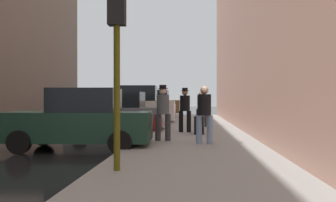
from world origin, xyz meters
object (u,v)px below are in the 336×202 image
parked_red_hatchback (147,108)px  traffic_light (117,30)px  pedestrian_in_jeans (204,112)px  parked_gray_coupe (118,113)px  parked_dark_green_sedan (80,121)px  parked_white_van (136,107)px  pedestrian_with_fedora (185,108)px  pedestrian_in_tan_coat (201,107)px  pedestrian_with_beanie (163,110)px  rolling_suitcase (199,125)px  parked_bronze_suv (154,104)px  fire_hydrant (156,123)px

parked_red_hatchback → traffic_light: traffic_light is taller
pedestrian_in_jeans → parked_gray_coupe: bearing=125.0°
parked_dark_green_sedan → parked_white_van: bearing=90.0°
pedestrian_with_fedora → pedestrian_in_jeans: pedestrian_with_fedora is taller
parked_white_van → pedestrian_in_tan_coat: 5.13m
pedestrian_in_jeans → pedestrian_with_beanie: bearing=149.4°
parked_gray_coupe → pedestrian_with_fedora: size_ratio=2.39×
pedestrian_with_beanie → parked_dark_green_sedan: bearing=-153.6°
parked_red_hatchback → parked_white_van: bearing=-90.0°
pedestrian_in_jeans → pedestrian_with_beanie: pedestrian_with_beanie is taller
rolling_suitcase → parked_dark_green_sedan: bearing=-135.2°
parked_red_hatchback → pedestrian_in_tan_coat: 9.93m
parked_bronze_suv → pedestrian_with_beanie: parked_bronze_suv is taller
parked_gray_coupe → traffic_light: size_ratio=1.18×
parked_white_van → rolling_suitcase: bearing=-64.4°
pedestrian_in_tan_coat → rolling_suitcase: bearing=-92.7°
parked_bronze_suv → pedestrian_with_beanie: (2.33, -20.42, 0.10)m
rolling_suitcase → parked_gray_coupe: bearing=149.9°
pedestrian_with_beanie → parked_red_hatchback: bearing=98.6°
parked_white_van → fire_hydrant: size_ratio=6.58×
parked_dark_green_sedan → parked_bronze_suv: size_ratio=0.91×
traffic_light → pedestrian_in_jeans: 4.86m
parked_white_van → pedestrian_with_fedora: (2.97, -6.58, 0.10)m
pedestrian_with_fedora → pedestrian_in_jeans: (0.65, -3.90, -0.03)m
parked_gray_coupe → pedestrian_with_fedora: (2.97, -1.26, 0.29)m
fire_hydrant → pedestrian_in_jeans: pedestrian_in_jeans is taller
parked_dark_green_sedan → rolling_suitcase: (3.53, 3.50, -0.36)m
parked_dark_green_sedan → pedestrian_in_jeans: 3.65m
rolling_suitcase → parked_red_hatchback: bearing=105.2°
rolling_suitcase → parked_white_van: bearing=115.6°
fire_hydrant → pedestrian_in_jeans: size_ratio=0.41×
parked_red_hatchback → traffic_light: size_ratio=1.17×
parked_gray_coupe → parked_white_van: parked_white_van is taller
pedestrian_in_tan_coat → parked_dark_green_sedan: bearing=-116.8°
rolling_suitcase → pedestrian_with_beanie: bearing=-117.2°
parked_dark_green_sedan → fire_hydrant: parked_dark_green_sedan is taller
parked_bronze_suv → pedestrian_with_beanie: bearing=-83.5°
parked_red_hatchback → pedestrian_in_tan_coat: (3.71, -9.20, 0.26)m
parked_gray_coupe → parked_white_van: size_ratio=0.92×
pedestrian_with_fedora → rolling_suitcase: (0.56, -0.79, -0.65)m
traffic_light → rolling_suitcase: (1.68, 7.33, -2.27)m
pedestrian_in_jeans → pedestrian_with_beanie: (-1.29, 0.76, 0.03)m
parked_red_hatchback → parked_dark_green_sedan: bearing=-90.0°
pedestrian_with_fedora → rolling_suitcase: size_ratio=1.71×
parked_gray_coupe → traffic_light: 9.75m
parked_bronze_suv → pedestrian_in_tan_coat: size_ratio=2.72×
pedestrian_in_jeans → rolling_suitcase: 3.17m
pedestrian_in_jeans → pedestrian_with_beanie: size_ratio=0.96×
parked_white_van → parked_red_hatchback: size_ratio=1.10×
parked_red_hatchback → parked_gray_coupe: bearing=-90.0°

